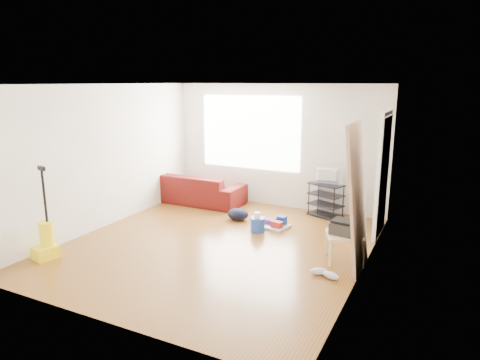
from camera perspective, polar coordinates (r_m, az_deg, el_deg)
The scene contains 13 objects.
room at distance 6.64m, azimuth -2.00°, elevation 1.83°, with size 4.51×5.01×2.51m.
sofa at distance 9.29m, azimuth -5.95°, elevation -2.92°, with size 2.13×0.83×0.62m, color #400707.
tv_stand at distance 8.36m, azimuth 11.36°, elevation -2.59°, with size 0.73×0.57×0.64m.
tv at distance 8.24m, azimuth 11.51°, elevation 0.61°, with size 0.58×0.08×0.33m, color black.
side_table at distance 6.37m, azimuth 13.80°, elevation -7.56°, with size 0.65×0.65×0.41m.
printer at distance 6.32m, azimuth 13.88°, elevation -6.16°, with size 0.43×0.35×0.21m.
bucket at distance 7.48m, azimuth 2.35°, elevation -6.84°, with size 0.25×0.25×0.25m, color #1F44AE.
toilet_paper at distance 7.42m, azimuth 2.30°, elevation -5.60°, with size 0.11×0.11×0.10m, color white.
cleaning_tray at distance 7.69m, azimuth 4.56°, elevation -5.85°, with size 0.59×0.51×0.19m.
backpack at distance 8.07m, azimuth -0.27°, elevation -5.33°, with size 0.40×0.32×0.22m, color black.
sneakers at distance 5.92m, azimuth 11.24°, elevation -12.12°, with size 0.44×0.22×0.10m.
vacuum at distance 6.94m, azimuth -24.46°, elevation -7.45°, with size 0.35×0.38×1.37m.
door_panel at distance 6.28m, azimuth 14.83°, elevation -11.30°, with size 0.04×0.81×2.03m, color #997053.
Camera 1 is at (3.18, -5.57, 2.54)m, focal length 32.00 mm.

